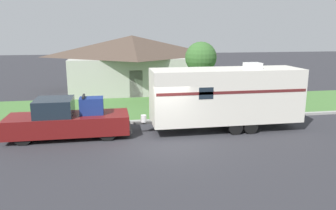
% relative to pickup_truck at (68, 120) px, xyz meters
% --- Properties ---
extents(ground_plane, '(120.00, 120.00, 0.00)m').
position_rel_pickup_truck_xyz_m(ground_plane, '(4.44, -1.81, -0.85)').
color(ground_plane, '#2D2D33').
extents(curb_strip, '(80.00, 0.30, 0.14)m').
position_rel_pickup_truck_xyz_m(curb_strip, '(4.44, 1.94, -0.78)').
color(curb_strip, '#999993').
rests_on(curb_strip, ground_plane).
extents(lawn_strip, '(80.00, 7.00, 0.03)m').
position_rel_pickup_truck_xyz_m(lawn_strip, '(4.44, 5.59, -0.83)').
color(lawn_strip, '#477538').
rests_on(lawn_strip, ground_plane).
extents(house_across_street, '(10.87, 8.05, 4.63)m').
position_rel_pickup_truck_xyz_m(house_across_street, '(3.98, 12.67, 1.55)').
color(house_across_street, '#B2B2A8').
rests_on(house_across_street, ground_plane).
extents(pickup_truck, '(5.79, 1.94, 2.03)m').
position_rel_pickup_truck_xyz_m(pickup_truck, '(0.00, 0.00, 0.00)').
color(pickup_truck, black).
rests_on(pickup_truck, ground_plane).
extents(travel_trailer, '(8.55, 2.24, 3.43)m').
position_rel_pickup_truck_xyz_m(travel_trailer, '(7.87, -0.00, 0.96)').
color(travel_trailer, black).
rests_on(travel_trailer, ground_plane).
extents(mailbox, '(0.48, 0.20, 1.33)m').
position_rel_pickup_truck_xyz_m(mailbox, '(7.34, 2.64, 0.17)').
color(mailbox, brown).
rests_on(mailbox, ground_plane).
extents(tree_in_yard, '(2.13, 2.13, 4.31)m').
position_rel_pickup_truck_xyz_m(tree_in_yard, '(8.16, 5.94, 2.36)').
color(tree_in_yard, brown).
rests_on(tree_in_yard, ground_plane).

